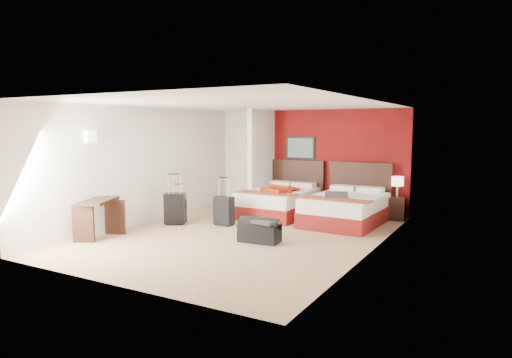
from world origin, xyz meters
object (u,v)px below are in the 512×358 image
Objects in this scene: suitcase_navy at (179,211)px; bed_right at (345,210)px; suitcase_charcoal at (224,212)px; suitcase_black at (175,210)px; bed_left at (278,203)px; desk at (100,219)px; table_lamp at (397,187)px; red_suitcase_open at (280,189)px; nightstand at (397,209)px; duffel_bag at (260,232)px.

bed_right is at bearing -10.13° from suitcase_navy.
bed_right is at bearing 31.22° from suitcase_charcoal.
suitcase_black is at bearing -147.58° from bed_right.
desk is at bearing -117.68° from bed_left.
bed_right is 1.39m from table_lamp.
red_suitcase_open is at bearing 65.51° from suitcase_charcoal.
bed_right is 2.34× the size of red_suitcase_open.
suitcase_charcoal is at bearing -147.75° from nightstand.
table_lamp is at bearing 18.80° from bed_left.
table_lamp is at bearing -4.21° from suitcase_navy.
suitcase_black is at bearing -155.74° from suitcase_charcoal.
red_suitcase_open reaches higher than bed_left.
suitcase_charcoal is at bearing -108.60° from bed_left.
bed_left is 2.68m from nightstand.
table_lamp reaches higher than suitcase_charcoal.
red_suitcase_open is (-1.58, 0.04, 0.34)m from bed_right.
red_suitcase_open reaches higher than duffel_bag.
table_lamp reaches higher than red_suitcase_open.
desk reaches higher than duffel_bag.
bed_left is 2.34m from suitcase_navy.
suitcase_black is 0.73× the size of desk.
nightstand reaches higher than suitcase_navy.
desk is at bearing -133.71° from bed_right.
suitcase_navy is at bearing -151.02° from bed_right.
desk is (-1.39, -2.09, 0.08)m from suitcase_charcoal.
bed_left is 2.71m from table_lamp.
bed_left is at bearing -167.03° from nightstand.
desk is at bearing -160.81° from duffel_bag.
suitcase_charcoal is at bearing -93.28° from red_suitcase_open.
bed_right is at bearing -4.60° from bed_left.
bed_right reaches higher than nightstand.
table_lamp is 4.92m from suitcase_black.
nightstand is 0.57× the size of desk.
bed_left is 2.29× the size of red_suitcase_open.
suitcase_black reaches higher than suitcase_navy.
red_suitcase_open is at bearing 21.24° from suitcase_black.
red_suitcase_open is at bearing 102.62° from duffel_bag.
suitcase_navy is at bearing 160.17° from duffel_bag.
nightstand is (2.44, 0.96, -0.39)m from red_suitcase_open.
nightstand is at bearing 51.30° from bed_right.
table_lamp reaches higher than bed_right.
nightstand is at bearing 41.57° from red_suitcase_open.
bed_left reaches higher than nightstand.
desk is (-3.59, -3.48, 0.07)m from bed_right.
suitcase_black is at bearing -150.44° from nightstand.
desk is (-0.44, -1.64, 0.05)m from suitcase_black.
table_lamp is (0.00, 0.00, 0.49)m from nightstand.
suitcase_charcoal is (-3.05, -2.38, -0.45)m from table_lamp.
suitcase_black reaches higher than bed_right.
desk reaches higher than bed_right.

